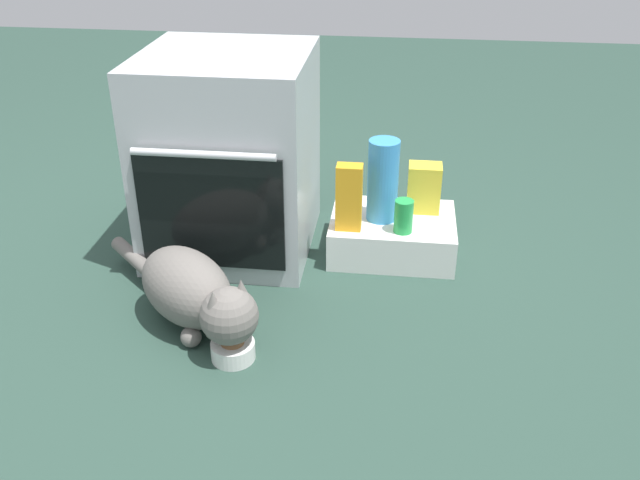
{
  "coord_description": "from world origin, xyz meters",
  "views": [
    {
      "loc": [
        0.62,
        -1.84,
        1.29
      ],
      "look_at": [
        0.39,
        0.04,
        0.25
      ],
      "focal_mm": 39.02,
      "sensor_mm": 36.0,
      "label": 1
    }
  ],
  "objects_px": {
    "oven": "(230,154)",
    "food_bowl": "(233,349)",
    "juice_carton": "(349,197)",
    "water_bottle": "(383,181)",
    "snack_bag": "(424,188)",
    "cat": "(193,292)",
    "pantry_cabinet": "(392,235)",
    "soda_can": "(404,216)"
  },
  "relations": [
    {
      "from": "oven",
      "to": "snack_bag",
      "type": "distance_m",
      "value": 0.72
    },
    {
      "from": "water_bottle",
      "to": "food_bowl",
      "type": "bearing_deg",
      "value": -120.17
    },
    {
      "from": "cat",
      "to": "soda_can",
      "type": "height_order",
      "value": "soda_can"
    },
    {
      "from": "snack_bag",
      "to": "water_bottle",
      "type": "bearing_deg",
      "value": -149.51
    },
    {
      "from": "food_bowl",
      "to": "juice_carton",
      "type": "height_order",
      "value": "juice_carton"
    },
    {
      "from": "food_bowl",
      "to": "juice_carton",
      "type": "distance_m",
      "value": 0.7
    },
    {
      "from": "cat",
      "to": "juice_carton",
      "type": "xyz_separation_m",
      "value": [
        0.44,
        0.46,
        0.13
      ]
    },
    {
      "from": "pantry_cabinet",
      "to": "cat",
      "type": "height_order",
      "value": "cat"
    },
    {
      "from": "food_bowl",
      "to": "soda_can",
      "type": "xyz_separation_m",
      "value": [
        0.48,
        0.59,
        0.17
      ]
    },
    {
      "from": "pantry_cabinet",
      "to": "snack_bag",
      "type": "distance_m",
      "value": 0.21
    },
    {
      "from": "juice_carton",
      "to": "water_bottle",
      "type": "bearing_deg",
      "value": 39.14
    },
    {
      "from": "pantry_cabinet",
      "to": "snack_bag",
      "type": "height_order",
      "value": "snack_bag"
    },
    {
      "from": "water_bottle",
      "to": "snack_bag",
      "type": "relative_size",
      "value": 1.67
    },
    {
      "from": "soda_can",
      "to": "water_bottle",
      "type": "bearing_deg",
      "value": 130.37
    },
    {
      "from": "water_bottle",
      "to": "snack_bag",
      "type": "xyz_separation_m",
      "value": [
        0.15,
        0.09,
        -0.06
      ]
    },
    {
      "from": "pantry_cabinet",
      "to": "soda_can",
      "type": "height_order",
      "value": "soda_can"
    },
    {
      "from": "oven",
      "to": "water_bottle",
      "type": "relative_size",
      "value": 2.41
    },
    {
      "from": "cat",
      "to": "soda_can",
      "type": "distance_m",
      "value": 0.78
    },
    {
      "from": "snack_bag",
      "to": "juice_carton",
      "type": "height_order",
      "value": "juice_carton"
    },
    {
      "from": "soda_can",
      "to": "snack_bag",
      "type": "xyz_separation_m",
      "value": [
        0.07,
        0.18,
        0.03
      ]
    },
    {
      "from": "pantry_cabinet",
      "to": "juice_carton",
      "type": "relative_size",
      "value": 1.89
    },
    {
      "from": "water_bottle",
      "to": "oven",
      "type": "bearing_deg",
      "value": 179.53
    },
    {
      "from": "food_bowl",
      "to": "juice_carton",
      "type": "bearing_deg",
      "value": 64.28
    },
    {
      "from": "oven",
      "to": "snack_bag",
      "type": "relative_size",
      "value": 4.02
    },
    {
      "from": "oven",
      "to": "juice_carton",
      "type": "xyz_separation_m",
      "value": [
        0.44,
        -0.1,
        -0.1
      ]
    },
    {
      "from": "oven",
      "to": "juice_carton",
      "type": "bearing_deg",
      "value": -12.32
    },
    {
      "from": "cat",
      "to": "snack_bag",
      "type": "relative_size",
      "value": 3.53
    },
    {
      "from": "pantry_cabinet",
      "to": "juice_carton",
      "type": "distance_m",
      "value": 0.27
    },
    {
      "from": "cat",
      "to": "water_bottle",
      "type": "relative_size",
      "value": 2.12
    },
    {
      "from": "cat",
      "to": "juice_carton",
      "type": "distance_m",
      "value": 0.64
    },
    {
      "from": "juice_carton",
      "to": "soda_can",
      "type": "bearing_deg",
      "value": -0.8
    },
    {
      "from": "pantry_cabinet",
      "to": "water_bottle",
      "type": "xyz_separation_m",
      "value": [
        -0.04,
        -0.01,
        0.22
      ]
    },
    {
      "from": "food_bowl",
      "to": "juice_carton",
      "type": "xyz_separation_m",
      "value": [
        0.29,
        0.59,
        0.23
      ]
    },
    {
      "from": "pantry_cabinet",
      "to": "juice_carton",
      "type": "bearing_deg",
      "value": -147.04
    },
    {
      "from": "soda_can",
      "to": "snack_bag",
      "type": "height_order",
      "value": "snack_bag"
    },
    {
      "from": "food_bowl",
      "to": "snack_bag",
      "type": "distance_m",
      "value": 0.97
    },
    {
      "from": "cat",
      "to": "soda_can",
      "type": "bearing_deg",
      "value": 78.34
    },
    {
      "from": "snack_bag",
      "to": "food_bowl",
      "type": "bearing_deg",
      "value": -125.33
    },
    {
      "from": "food_bowl",
      "to": "cat",
      "type": "xyz_separation_m",
      "value": [
        -0.15,
        0.14,
        0.1
      ]
    },
    {
      "from": "oven",
      "to": "food_bowl",
      "type": "distance_m",
      "value": 0.78
    },
    {
      "from": "cat",
      "to": "snack_bag",
      "type": "xyz_separation_m",
      "value": [
        0.7,
        0.63,
        0.1
      ]
    },
    {
      "from": "food_bowl",
      "to": "water_bottle",
      "type": "xyz_separation_m",
      "value": [
        0.4,
        0.68,
        0.26
      ]
    }
  ]
}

